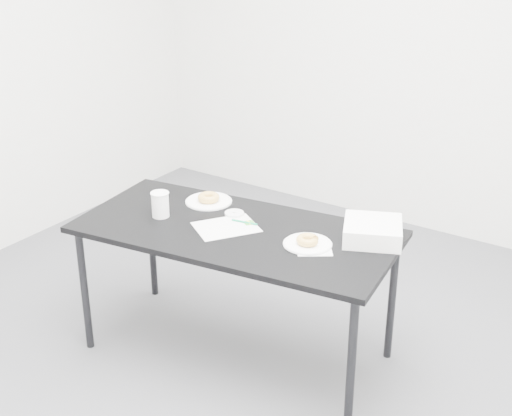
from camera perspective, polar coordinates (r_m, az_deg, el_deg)
The scene contains 14 objects.
floor at distance 3.85m, azimuth -1.66°, elevation -11.21°, with size 4.00×4.00×0.00m, color #45464A.
wall_back at distance 5.00m, azimuth 11.86°, elevation 13.37°, with size 4.00×0.02×2.70m, color white.
table at distance 3.50m, azimuth -1.63°, elevation -2.48°, with size 1.64×0.92×0.71m.
scorecard at distance 3.49m, azimuth -2.40°, elevation -1.53°, with size 0.23×0.30×0.00m, color white.
logo_patch at distance 3.53m, azimuth -0.57°, elevation -1.18°, with size 0.05×0.05×0.00m, color green.
pen at distance 3.53m, azimuth -0.93°, elevation -1.14°, with size 0.01×0.01×0.14m, color #0B8353.
napkin at distance 3.29m, azimuth 4.66°, elevation -3.23°, with size 0.16×0.16×0.00m, color white.
plate_near at distance 3.32m, azimuth 4.15°, elevation -2.89°, with size 0.23×0.23×0.01m, color white.
donut_near at distance 3.31m, azimuth 4.16°, elevation -2.56°, with size 0.11×0.11×0.04m, color gold.
plate_far at distance 3.79m, azimuth -3.80°, elevation 0.53°, with size 0.25×0.25×0.01m, color white.
donut_far at distance 3.78m, azimuth -3.81°, elevation 0.84°, with size 0.12×0.12×0.04m, color gold.
coffee_cup at distance 3.62m, azimuth -7.67°, elevation 0.29°, with size 0.09×0.09×0.13m, color white.
cup_lid at distance 3.63m, azimuth -1.75°, elevation -0.44°, with size 0.10×0.10×0.01m, color silver.
bakery_box at distance 3.39m, azimuth 9.31°, elevation -1.84°, with size 0.27×0.27×0.09m, color white.
Camera 1 is at (1.84, -2.57, 2.20)m, focal length 50.00 mm.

